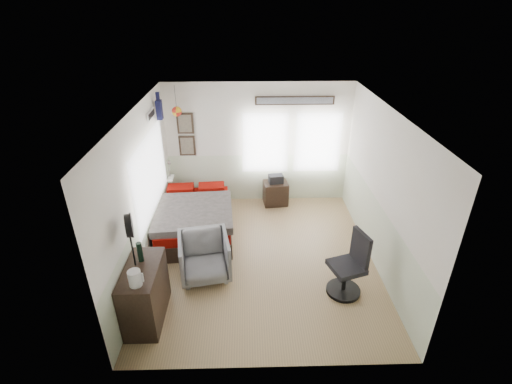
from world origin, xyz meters
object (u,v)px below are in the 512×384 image
bed (195,218)px  armchair (204,257)px  dresser (145,293)px  task_chair (349,269)px  nightstand (275,193)px

bed → armchair: size_ratio=2.51×
dresser → bed: bearing=78.9°
armchair → task_chair: 2.36m
bed → nightstand: size_ratio=3.94×
dresser → task_chair: size_ratio=0.92×
dresser → nightstand: bearing=57.7°
bed → dresser: dresser is taller
armchair → task_chair: bearing=-21.3°
bed → dresser: (-0.44, -2.24, 0.14)m
bed → armchair: bearing=-80.5°
nightstand → dresser: bearing=-128.8°
dresser → armchair: size_ratio=1.20×
dresser → task_chair: 3.11m
bed → armchair: 1.36m
nightstand → bed: bearing=-152.8°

